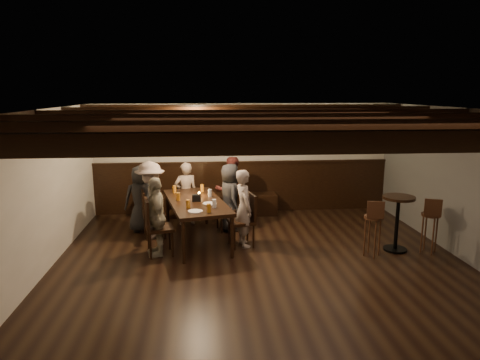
{
  "coord_description": "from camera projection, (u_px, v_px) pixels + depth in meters",
  "views": [
    {
      "loc": [
        -0.89,
        -5.82,
        2.66
      ],
      "look_at": [
        -0.26,
        1.3,
        1.17
      ],
      "focal_mm": 32.0,
      "sensor_mm": 36.0,
      "label": 1
    }
  ],
  "objects": [
    {
      "name": "room",
      "position": [
        235.0,
        175.0,
        8.21
      ],
      "size": [
        7.0,
        7.0,
        7.0
      ],
      "color": "black",
      "rests_on": "ground"
    },
    {
      "name": "candle",
      "position": [
        199.0,
        195.0,
        7.89
      ],
      "size": [
        0.05,
        0.05,
        0.05
      ],
      "primitive_type": "cylinder",
      "color": "beige",
      "rests_on": "dining_table"
    },
    {
      "name": "chair_left_far",
      "position": [
        159.0,
        238.0,
        7.04
      ],
      "size": [
        0.52,
        0.52,
        0.95
      ],
      "rotation": [
        0.0,
        0.0,
        -1.36
      ],
      "color": "black",
      "rests_on": "floor"
    },
    {
      "name": "chair_left_near",
      "position": [
        154.0,
        223.0,
        7.89
      ],
      "size": [
        0.48,
        0.48,
        0.89
      ],
      "rotation": [
        0.0,
        0.0,
        -1.36
      ],
      "color": "black",
      "rests_on": "floor"
    },
    {
      "name": "person_right_far",
      "position": [
        244.0,
        208.0,
        7.38
      ],
      "size": [
        0.42,
        0.55,
        1.35
      ],
      "primitive_type": "imported",
      "rotation": [
        0.0,
        0.0,
        1.78
      ],
      "color": "gray",
      "rests_on": "floor"
    },
    {
      "name": "person_bench_left",
      "position": [
        141.0,
        199.0,
        8.18
      ],
      "size": [
        0.7,
        0.53,
        1.28
      ],
      "primitive_type": "imported",
      "rotation": [
        0.0,
        0.0,
        3.35
      ],
      "color": "#242527",
      "rests_on": "floor"
    },
    {
      "name": "pint_e",
      "position": [
        188.0,
        204.0,
        7.08
      ],
      "size": [
        0.07,
        0.07,
        0.14
      ],
      "primitive_type": "cylinder",
      "color": "#BF7219",
      "rests_on": "dining_table"
    },
    {
      "name": "high_top_table",
      "position": [
        398.0,
        215.0,
        7.16
      ],
      "size": [
        0.53,
        0.53,
        0.95
      ],
      "color": "black",
      "rests_on": "floor"
    },
    {
      "name": "condiment_caddy",
      "position": [
        197.0,
        198.0,
        7.52
      ],
      "size": [
        0.15,
        0.1,
        0.12
      ],
      "primitive_type": "cube",
      "color": "black",
      "rests_on": "dining_table"
    },
    {
      "name": "pint_b",
      "position": [
        202.0,
        188.0,
        8.24
      ],
      "size": [
        0.07,
        0.07,
        0.14
      ],
      "primitive_type": "cylinder",
      "color": "#BF7219",
      "rests_on": "dining_table"
    },
    {
      "name": "pint_a",
      "position": [
        174.0,
        189.0,
        8.14
      ],
      "size": [
        0.07,
        0.07,
        0.14
      ],
      "primitive_type": "cylinder",
      "color": "#BF7219",
      "rests_on": "dining_table"
    },
    {
      "name": "pint_f",
      "position": [
        214.0,
        204.0,
        7.1
      ],
      "size": [
        0.07,
        0.07,
        0.14
      ],
      "primitive_type": "cylinder",
      "color": "silver",
      "rests_on": "dining_table"
    },
    {
      "name": "chair_right_near",
      "position": [
        228.0,
        217.0,
        8.3
      ],
      "size": [
        0.47,
        0.47,
        0.87
      ],
      "rotation": [
        0.0,
        0.0,
        1.78
      ],
      "color": "black",
      "rests_on": "floor"
    },
    {
      "name": "person_bench_right",
      "position": [
        231.0,
        190.0,
        8.69
      ],
      "size": [
        0.76,
        0.65,
        1.37
      ],
      "primitive_type": "imported",
      "rotation": [
        0.0,
        0.0,
        3.35
      ],
      "color": "maroon",
      "rests_on": "floor"
    },
    {
      "name": "bar_stool_right",
      "position": [
        429.0,
        232.0,
        7.11
      ],
      "size": [
        0.33,
        0.34,
        0.96
      ],
      "rotation": [
        0.0,
        0.0,
        -0.37
      ],
      "color": "#351E11",
      "rests_on": "floor"
    },
    {
      "name": "person_left_near",
      "position": [
        151.0,
        200.0,
        7.79
      ],
      "size": [
        0.71,
        1.01,
        1.42
      ],
      "primitive_type": "imported",
      "rotation": [
        0.0,
        0.0,
        -1.36
      ],
      "color": "gray",
      "rests_on": "floor"
    },
    {
      "name": "plate_near",
      "position": [
        195.0,
        211.0,
        6.88
      ],
      "size": [
        0.24,
        0.24,
        0.01
      ],
      "primitive_type": "cylinder",
      "color": "white",
      "rests_on": "dining_table"
    },
    {
      "name": "person_bench_centre",
      "position": [
        186.0,
        194.0,
        8.58
      ],
      "size": [
        0.52,
        0.4,
        1.28
      ],
      "primitive_type": "imported",
      "rotation": [
        0.0,
        0.0,
        3.35
      ],
      "color": "gray",
      "rests_on": "floor"
    },
    {
      "name": "pint_c",
      "position": [
        178.0,
        197.0,
        7.57
      ],
      "size": [
        0.07,
        0.07,
        0.14
      ],
      "primitive_type": "cylinder",
      "color": "#BF7219",
      "rests_on": "dining_table"
    },
    {
      "name": "dining_table",
      "position": [
        196.0,
        204.0,
        7.59
      ],
      "size": [
        1.31,
        2.16,
        0.76
      ],
      "rotation": [
        0.0,
        0.0,
        0.21
      ],
      "color": "black",
      "rests_on": "floor"
    },
    {
      "name": "chair_right_far",
      "position": [
        242.0,
        230.0,
        7.46
      ],
      "size": [
        0.5,
        0.5,
        0.92
      ],
      "rotation": [
        0.0,
        0.0,
        1.78
      ],
      "color": "black",
      "rests_on": "floor"
    },
    {
      "name": "plate_far",
      "position": [
        210.0,
        204.0,
        7.34
      ],
      "size": [
        0.24,
        0.24,
        0.01
      ],
      "primitive_type": "cylinder",
      "color": "white",
      "rests_on": "dining_table"
    },
    {
      "name": "bar_stool_left",
      "position": [
        372.0,
        235.0,
        6.97
      ],
      "size": [
        0.31,
        0.33,
        0.96
      ],
      "rotation": [
        0.0,
        0.0,
        -0.22
      ],
      "color": "#351E11",
      "rests_on": "floor"
    },
    {
      "name": "pint_d",
      "position": [
        210.0,
        193.0,
        7.83
      ],
      "size": [
        0.07,
        0.07,
        0.14
      ],
      "primitive_type": "cylinder",
      "color": "silver",
      "rests_on": "dining_table"
    },
    {
      "name": "pint_g",
      "position": [
        209.0,
        208.0,
        6.83
      ],
      "size": [
        0.07,
        0.07,
        0.14
      ],
      "primitive_type": "cylinder",
      "color": "#BF7219",
      "rests_on": "dining_table"
    },
    {
      "name": "person_right_near",
      "position": [
        230.0,
        197.0,
        8.23
      ],
      "size": [
        0.54,
        0.71,
        1.31
      ],
      "primitive_type": "imported",
      "rotation": [
        0.0,
        0.0,
        1.78
      ],
      "color": "#292A2C",
      "rests_on": "floor"
    },
    {
      "name": "person_left_far",
      "position": [
        156.0,
        217.0,
        6.96
      ],
      "size": [
        0.47,
        0.82,
        1.31
      ],
      "primitive_type": "imported",
      "rotation": [
        0.0,
        0.0,
        -1.36
      ],
      "color": "#A09A80",
      "rests_on": "floor"
    }
  ]
}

